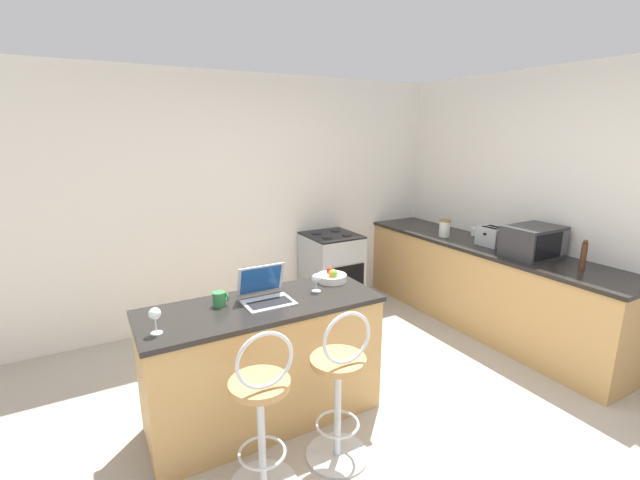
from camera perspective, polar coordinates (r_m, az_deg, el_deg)
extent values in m
plane|color=#ADA393|center=(3.15, 8.30, -25.48)|extent=(20.00, 20.00, 0.00)
cube|color=silver|center=(4.70, -9.95, 5.34)|extent=(12.00, 0.06, 2.60)
cube|color=silver|center=(4.41, 34.50, 2.47)|extent=(0.06, 12.00, 2.60)
cube|color=tan|center=(3.14, -7.47, -16.13)|extent=(1.59, 0.60, 0.85)
cube|color=black|center=(2.95, -7.75, -8.68)|extent=(1.62, 0.63, 0.03)
cube|color=tan|center=(4.84, 20.75, -5.81)|extent=(0.64, 2.96, 0.85)
cube|color=black|center=(4.72, 21.22, -0.75)|extent=(0.67, 2.99, 0.03)
cylinder|color=silver|center=(2.67, -7.80, -24.59)|extent=(0.04, 0.04, 0.65)
torus|color=silver|center=(2.74, -7.73, -26.24)|extent=(0.28, 0.28, 0.02)
cylinder|color=#B7844C|center=(2.48, -8.08, -18.50)|extent=(0.34, 0.34, 0.04)
torus|color=silver|center=(2.30, -7.36, -15.64)|extent=(0.32, 0.02, 0.32)
cylinder|color=silver|center=(3.05, 2.28, -26.66)|extent=(0.40, 0.40, 0.02)
cylinder|color=silver|center=(2.85, 2.35, -21.66)|extent=(0.04, 0.04, 0.65)
torus|color=silver|center=(2.91, 2.33, -23.27)|extent=(0.28, 0.28, 0.02)
cylinder|color=#B7844C|center=(2.67, 2.43, -15.79)|extent=(0.34, 0.34, 0.04)
torus|color=silver|center=(2.51, 3.63, -12.92)|extent=(0.32, 0.02, 0.32)
cube|color=#B7BABF|center=(2.93, -6.87, -8.29)|extent=(0.33, 0.24, 0.01)
cube|color=black|center=(2.91, -6.73, -8.30)|extent=(0.28, 0.13, 0.00)
cube|color=#B7BABF|center=(3.00, -7.91, -5.26)|extent=(0.33, 0.08, 0.22)
cube|color=#19478C|center=(3.00, -7.87, -5.26)|extent=(0.29, 0.06, 0.19)
cube|color=#2D2D30|center=(4.41, 26.53, -0.16)|extent=(0.51, 0.36, 0.29)
cube|color=black|center=(4.27, 28.23, -0.78)|extent=(0.36, 0.01, 0.23)
cube|color=#4C4C51|center=(4.46, 29.82, -0.39)|extent=(0.10, 0.01, 0.23)
cube|color=#9EA3A8|center=(4.68, 21.98, 0.46)|extent=(0.21, 0.25, 0.19)
cube|color=black|center=(4.62, 21.75, 1.55)|extent=(0.05, 0.18, 0.00)
cube|color=black|center=(4.69, 22.42, 1.65)|extent=(0.05, 0.18, 0.00)
cube|color=black|center=(4.58, 21.09, 0.74)|extent=(0.02, 0.02, 0.02)
cube|color=#9EA3A8|center=(4.95, 1.51, -4.33)|extent=(0.56, 0.60, 0.86)
cube|color=black|center=(4.72, 3.41, -5.75)|extent=(0.48, 0.01, 0.39)
cube|color=black|center=(4.83, 1.54, 0.65)|extent=(0.56, 0.60, 0.02)
cylinder|color=black|center=(4.67, 0.96, 0.34)|extent=(0.11, 0.11, 0.01)
cylinder|color=black|center=(4.79, 3.58, 0.69)|extent=(0.11, 0.11, 0.01)
cylinder|color=black|center=(4.87, -0.46, 0.93)|extent=(0.11, 0.11, 0.01)
cylinder|color=black|center=(4.99, 2.09, 1.25)|extent=(0.11, 0.11, 0.01)
cylinder|color=silver|center=(2.68, -20.93, -11.51)|extent=(0.07, 0.07, 0.00)
cylinder|color=silver|center=(2.66, -21.02, -10.59)|extent=(0.01, 0.01, 0.09)
sphere|color=silver|center=(2.63, -21.16, -9.12)|extent=(0.07, 0.07, 0.07)
cylinder|color=silver|center=(4.91, 16.27, 1.42)|extent=(0.12, 0.12, 0.17)
cylinder|color=olive|center=(4.89, 16.35, 2.50)|extent=(0.12, 0.12, 0.02)
cylinder|color=#338447|center=(2.94, -13.33, -7.65)|extent=(0.08, 0.08, 0.09)
torus|color=#338447|center=(2.95, -12.33, -7.40)|extent=(0.01, 0.06, 0.06)
cylinder|color=silver|center=(3.31, 1.57, -5.08)|extent=(0.23, 0.23, 0.05)
sphere|color=red|center=(3.34, 1.37, -4.10)|extent=(0.06, 0.06, 0.06)
sphere|color=orange|center=(3.26, 1.67, -4.56)|extent=(0.06, 0.06, 0.06)
sphere|color=#66B233|center=(3.26, 1.78, -4.51)|extent=(0.07, 0.07, 0.07)
cylinder|color=silver|center=(3.12, -0.49, -6.81)|extent=(0.06, 0.06, 0.00)
cylinder|color=silver|center=(3.11, -0.50, -6.20)|extent=(0.01, 0.01, 0.07)
sphere|color=silver|center=(3.09, -0.50, -5.12)|extent=(0.07, 0.07, 0.07)
cylinder|color=white|center=(5.08, 19.97, 1.07)|extent=(0.09, 0.09, 0.09)
torus|color=white|center=(5.12, 20.38, 1.18)|extent=(0.01, 0.06, 0.06)
cylinder|color=#4C2D19|center=(4.19, 31.69, -1.88)|extent=(0.05, 0.05, 0.23)
sphere|color=#4C2D19|center=(4.16, 31.91, -0.19)|extent=(0.04, 0.04, 0.04)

